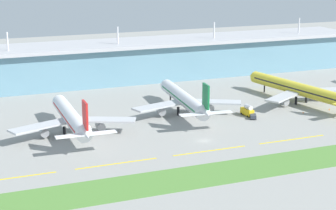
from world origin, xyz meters
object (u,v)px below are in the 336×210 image
at_px(pushback_tug, 253,116).
at_px(safety_cone_left_wingtip, 303,112).
at_px(airliner_center, 184,99).
at_px(safety_cone_nose_front, 329,109).
at_px(airliner_far_middle, 299,89).
at_px(fuel_truck, 247,111).
at_px(airliner_near_middle, 71,118).

relative_size(pushback_tug, safety_cone_left_wingtip, 7.15).
height_order(airliner_center, safety_cone_nose_front, airliner_center).
relative_size(airliner_far_middle, pushback_tug, 14.23).
relative_size(fuel_truck, safety_cone_left_wingtip, 10.45).
relative_size(fuel_truck, safety_cone_nose_front, 10.45).
distance_m(safety_cone_left_wingtip, safety_cone_nose_front, 13.70).
relative_size(pushback_tug, safety_cone_nose_front, 7.15).
bearing_deg(airliner_far_middle, airliner_center, 177.55).
bearing_deg(safety_cone_nose_front, fuel_truck, 171.78).
distance_m(airliner_far_middle, safety_cone_left_wingtip, 19.16).
xyz_separation_m(airliner_near_middle, pushback_tug, (74.89, -7.82, -5.34)).
bearing_deg(airliner_near_middle, airliner_far_middle, 4.11).
distance_m(pushback_tug, fuel_truck, 5.26).
relative_size(airliner_far_middle, fuel_truck, 9.73).
bearing_deg(airliner_center, fuel_truck, -28.57).
bearing_deg(safety_cone_left_wingtip, airliner_far_middle, 61.61).
relative_size(airliner_center, airliner_far_middle, 0.89).
xyz_separation_m(airliner_far_middle, safety_cone_nose_front, (5.06, -15.97, -6.11)).
distance_m(airliner_near_middle, safety_cone_nose_front, 113.69).
height_order(airliner_center, safety_cone_left_wingtip, airliner_center).
xyz_separation_m(airliner_near_middle, safety_cone_nose_front, (113.23, -8.20, -6.09)).
bearing_deg(airliner_far_middle, fuel_truck, -162.44).
bearing_deg(safety_cone_nose_front, safety_cone_left_wingtip, -179.97).
bearing_deg(airliner_near_middle, fuel_truck, -2.06).
xyz_separation_m(airliner_near_middle, fuel_truck, (75.09, -2.70, -4.18)).
xyz_separation_m(airliner_far_middle, pushback_tug, (-33.27, -15.59, -5.36)).
xyz_separation_m(airliner_far_middle, safety_cone_left_wingtip, (-8.64, -15.98, -6.11)).
xyz_separation_m(airliner_center, airliner_far_middle, (56.76, -2.43, 0.01)).
relative_size(airliner_near_middle, pushback_tug, 12.02).
bearing_deg(pushback_tug, safety_cone_nose_front, -0.56).
bearing_deg(airliner_center, pushback_tug, -37.51).
bearing_deg(safety_cone_nose_front, airliner_center, 163.42).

